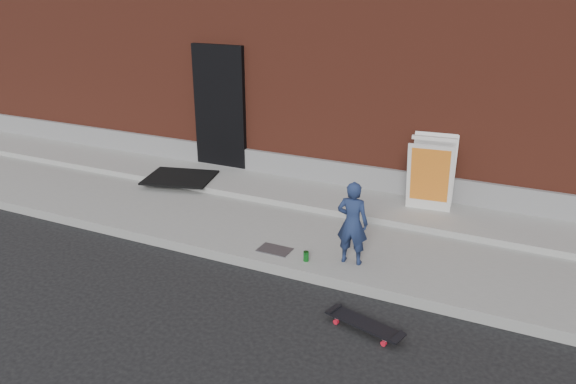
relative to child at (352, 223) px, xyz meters
The scene contains 10 objects.
ground 1.24m from the child, 150.91° to the right, with size 80.00×80.00×0.00m, color black.
sidewalk 1.48m from the child, 131.37° to the left, with size 20.00×3.00×0.15m, color gray.
apron 2.16m from the child, 114.94° to the left, with size 20.00×1.20×0.10m, color gray.
building 6.80m from the child, 97.77° to the left, with size 20.00×8.10×5.00m.
child is the anchor object (origin of this frame).
skateboard 1.45m from the child, 63.79° to the right, with size 0.92×0.45×0.10m.
pizza_sign 2.15m from the child, 75.30° to the left, with size 0.76×0.87×1.14m.
soda_can 0.76m from the child, 157.60° to the right, with size 0.07×0.07×0.13m, color #1A8227.
doormat 4.10m from the child, 158.30° to the left, with size 1.18×0.95×0.03m, color black.
utility_plate 1.19m from the child, behind, with size 0.45×0.29×0.01m, color #515055.
Camera 1 is at (2.96, -5.75, 3.63)m, focal length 35.00 mm.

